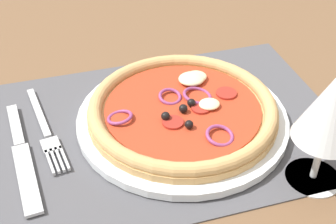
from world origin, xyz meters
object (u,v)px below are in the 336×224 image
knife (22,155)px  plate (181,117)px  fork (46,132)px  pizza (182,107)px  wine_glass (331,110)px

knife → plate: bearing=88.4°
fork → knife: 4.86cm
pizza → knife: 20.88cm
knife → pizza: bearing=88.5°
knife → wine_glass: bearing=63.1°
plate → wine_glass: size_ratio=1.86×
wine_glass → fork: bearing=-29.5°
pizza → knife: pizza is taller
plate → fork: bearing=-7.6°
plate → knife: bearing=3.7°
plate → wine_glass: 20.42cm
wine_glass → plate: bearing=-50.7°
fork → plate: bearing=74.0°
wine_glass → knife: bearing=-21.6°
fork → wine_glass: size_ratio=1.21×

